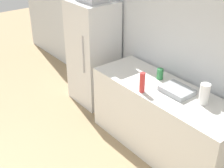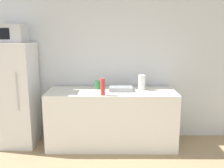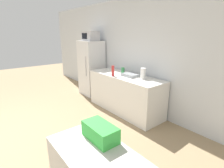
{
  "view_description": "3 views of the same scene",
  "coord_description": "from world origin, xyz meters",
  "px_view_note": "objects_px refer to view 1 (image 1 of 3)",
  "views": [
    {
      "loc": [
        2.47,
        0.43,
        2.64
      ],
      "look_at": [
        0.42,
        2.05,
        1.21
      ],
      "focal_mm": 50.0,
      "sensor_mm": 36.0,
      "label": 1
    },
    {
      "loc": [
        0.43,
        -0.82,
        1.73
      ],
      "look_at": [
        0.41,
        2.19,
        1.11
      ],
      "focal_mm": 40.0,
      "sensor_mm": 36.0,
      "label": 2
    },
    {
      "loc": [
        3.25,
        0.18,
        1.81
      ],
      "look_at": [
        0.86,
        2.09,
        0.91
      ],
      "focal_mm": 28.0,
      "sensor_mm": 36.0,
      "label": 3
    }
  ],
  "objects_px": {
    "bottle_tall": "(142,82)",
    "paper_towel_roll": "(204,94)",
    "bottle_short": "(160,74)",
    "refrigerator": "(93,53)"
  },
  "relations": [
    {
      "from": "bottle_tall",
      "to": "paper_towel_roll",
      "type": "xyz_separation_m",
      "value": [
        0.58,
        0.34,
        -0.0
      ]
    },
    {
      "from": "bottle_tall",
      "to": "bottle_short",
      "type": "xyz_separation_m",
      "value": [
        -0.1,
        0.39,
        -0.05
      ]
    },
    {
      "from": "refrigerator",
      "to": "bottle_tall",
      "type": "height_order",
      "value": "refrigerator"
    },
    {
      "from": "bottle_short",
      "to": "refrigerator",
      "type": "bearing_deg",
      "value": -176.26
    },
    {
      "from": "bottle_short",
      "to": "paper_towel_roll",
      "type": "height_order",
      "value": "paper_towel_roll"
    },
    {
      "from": "refrigerator",
      "to": "paper_towel_roll",
      "type": "bearing_deg",
      "value": 1.08
    },
    {
      "from": "bottle_tall",
      "to": "bottle_short",
      "type": "height_order",
      "value": "bottle_tall"
    },
    {
      "from": "paper_towel_roll",
      "to": "refrigerator",
      "type": "bearing_deg",
      "value": -178.92
    },
    {
      "from": "bottle_tall",
      "to": "bottle_short",
      "type": "distance_m",
      "value": 0.41
    },
    {
      "from": "refrigerator",
      "to": "bottle_tall",
      "type": "xyz_separation_m",
      "value": [
        1.39,
        -0.31,
        0.19
      ]
    }
  ]
}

